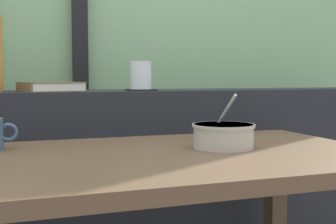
{
  "coord_description": "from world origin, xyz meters",
  "views": [
    {
      "loc": [
        -0.42,
        -1.09,
        0.88
      ],
      "look_at": [
        0.12,
        0.41,
        0.76
      ],
      "focal_mm": 47.79,
      "sensor_mm": 36.0,
      "label": 1
    }
  ],
  "objects": [
    {
      "name": "dark_console_ledge",
      "position": [
        0.0,
        0.55,
        0.42
      ],
      "size": [
        2.8,
        0.29,
        0.83
      ],
      "primitive_type": "cube",
      "color": "#23262B",
      "rests_on": "ground"
    },
    {
      "name": "breakfast_table",
      "position": [
        -0.04,
        -0.03,
        0.58
      ],
      "size": [
        1.12,
        0.67,
        0.69
      ],
      "color": "brown",
      "rests_on": "ground"
    },
    {
      "name": "coaster_square",
      "position": [
        0.04,
        0.51,
        0.84
      ],
      "size": [
        0.1,
        0.1,
        0.0
      ],
      "primitive_type": "cube",
      "color": "black",
      "rests_on": "dark_console_ledge"
    },
    {
      "name": "juice_glass",
      "position": [
        0.04,
        0.51,
        0.88
      ],
      "size": [
        0.08,
        0.08,
        0.1
      ],
      "color": "white",
      "rests_on": "coaster_square"
    },
    {
      "name": "closed_book",
      "position": [
        -0.28,
        0.52,
        0.85
      ],
      "size": [
        0.24,
        0.21,
        0.03
      ],
      "color": "brown",
      "rests_on": "dark_console_ledge"
    },
    {
      "name": "soup_bowl",
      "position": [
        0.13,
        -0.01,
        0.72
      ],
      "size": [
        0.17,
        0.17,
        0.15
      ],
      "color": "#BCB7A8",
      "rests_on": "breakfast_table"
    }
  ]
}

